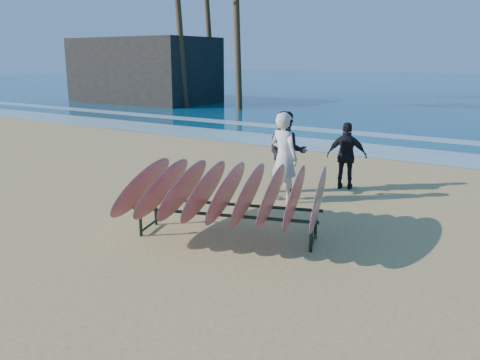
{
  "coord_description": "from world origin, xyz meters",
  "views": [
    {
      "loc": [
        4.79,
        -6.38,
        3.04
      ],
      "look_at": [
        0.0,
        0.8,
        0.95
      ],
      "focal_mm": 38.0,
      "sensor_mm": 36.0,
      "label": 1
    }
  ],
  "objects_px": {
    "person_white": "(284,157)",
    "person_dark_a": "(287,153)",
    "surfboard_rack": "(227,191)",
    "person_dark_b": "(347,156)",
    "building": "(144,70)"
  },
  "relations": [
    {
      "from": "person_white",
      "to": "building",
      "type": "height_order",
      "value": "building"
    },
    {
      "from": "person_white",
      "to": "person_dark_a",
      "type": "distance_m",
      "value": 0.62
    },
    {
      "from": "surfboard_rack",
      "to": "person_white",
      "type": "relative_size",
      "value": 1.98
    },
    {
      "from": "person_white",
      "to": "person_dark_a",
      "type": "height_order",
      "value": "person_white"
    },
    {
      "from": "person_white",
      "to": "building",
      "type": "relative_size",
      "value": 0.2
    },
    {
      "from": "surfboard_rack",
      "to": "person_white",
      "type": "bearing_deg",
      "value": 77.7
    },
    {
      "from": "person_dark_a",
      "to": "surfboard_rack",
      "type": "bearing_deg",
      "value": -112.11
    },
    {
      "from": "person_dark_a",
      "to": "person_dark_b",
      "type": "xyz_separation_m",
      "value": [
        0.94,
        1.21,
        -0.15
      ]
    },
    {
      "from": "surfboard_rack",
      "to": "person_dark_a",
      "type": "bearing_deg",
      "value": 80.81
    },
    {
      "from": "person_white",
      "to": "person_dark_a",
      "type": "bearing_deg",
      "value": -52.87
    },
    {
      "from": "surfboard_rack",
      "to": "person_white",
      "type": "height_order",
      "value": "person_white"
    },
    {
      "from": "building",
      "to": "person_white",
      "type": "bearing_deg",
      "value": -39.56
    },
    {
      "from": "person_white",
      "to": "person_dark_b",
      "type": "relative_size",
      "value": 1.22
    },
    {
      "from": "person_white",
      "to": "building",
      "type": "distance_m",
      "value": 26.29
    },
    {
      "from": "building",
      "to": "person_dark_a",
      "type": "bearing_deg",
      "value": -38.93
    }
  ]
}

